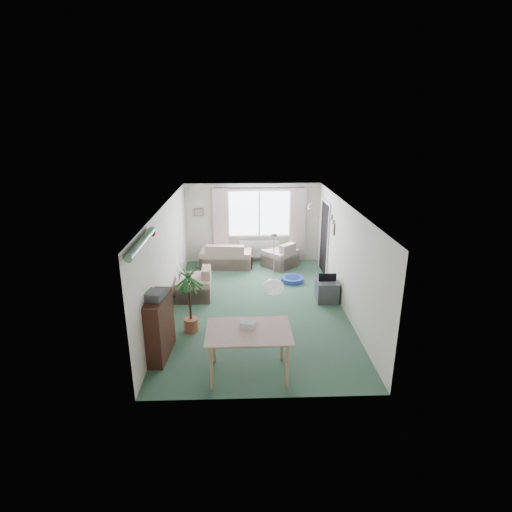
{
  "coord_description": "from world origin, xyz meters",
  "views": [
    {
      "loc": [
        -0.31,
        -8.44,
        4.12
      ],
      "look_at": [
        0.0,
        0.3,
        1.15
      ],
      "focal_mm": 28.0,
      "sensor_mm": 36.0,
      "label": 1
    }
  ],
  "objects_px": {
    "bookshelf": "(159,327)",
    "pet_bed": "(292,279)",
    "sofa": "(226,255)",
    "houseplant": "(190,298)",
    "armchair_left": "(194,283)",
    "dining_table": "(249,353)",
    "coffee_table": "(239,260)",
    "tv_cube": "(327,291)",
    "armchair_corner": "(280,254)"
  },
  "relations": [
    {
      "from": "armchair_left",
      "to": "pet_bed",
      "type": "height_order",
      "value": "armchair_left"
    },
    {
      "from": "sofa",
      "to": "pet_bed",
      "type": "relative_size",
      "value": 2.42
    },
    {
      "from": "tv_cube",
      "to": "pet_bed",
      "type": "xyz_separation_m",
      "value": [
        -0.68,
        1.21,
        -0.19
      ]
    },
    {
      "from": "armchair_left",
      "to": "dining_table",
      "type": "relative_size",
      "value": 0.65
    },
    {
      "from": "sofa",
      "to": "armchair_left",
      "type": "height_order",
      "value": "armchair_left"
    },
    {
      "from": "pet_bed",
      "to": "bookshelf",
      "type": "bearing_deg",
      "value": -129.46
    },
    {
      "from": "armchair_left",
      "to": "coffee_table",
      "type": "xyz_separation_m",
      "value": [
        1.07,
        2.13,
        -0.18
      ]
    },
    {
      "from": "armchair_corner",
      "to": "armchair_left",
      "type": "bearing_deg",
      "value": 0.62
    },
    {
      "from": "armchair_left",
      "to": "bookshelf",
      "type": "distance_m",
      "value": 2.59
    },
    {
      "from": "houseplant",
      "to": "pet_bed",
      "type": "height_order",
      "value": "houseplant"
    },
    {
      "from": "sofa",
      "to": "tv_cube",
      "type": "bearing_deg",
      "value": 140.25
    },
    {
      "from": "coffee_table",
      "to": "houseplant",
      "type": "xyz_separation_m",
      "value": [
        -0.96,
        -3.79,
        0.54
      ]
    },
    {
      "from": "coffee_table",
      "to": "dining_table",
      "type": "relative_size",
      "value": 0.67
    },
    {
      "from": "dining_table",
      "to": "pet_bed",
      "type": "height_order",
      "value": "dining_table"
    },
    {
      "from": "bookshelf",
      "to": "dining_table",
      "type": "height_order",
      "value": "bookshelf"
    },
    {
      "from": "pet_bed",
      "to": "sofa",
      "type": "bearing_deg",
      "value": 145.61
    },
    {
      "from": "dining_table",
      "to": "houseplant",
      "type": "bearing_deg",
      "value": 127.33
    },
    {
      "from": "tv_cube",
      "to": "pet_bed",
      "type": "height_order",
      "value": "tv_cube"
    },
    {
      "from": "armchair_corner",
      "to": "pet_bed",
      "type": "bearing_deg",
      "value": 58.16
    },
    {
      "from": "sofa",
      "to": "bookshelf",
      "type": "bearing_deg",
      "value": 82.32
    },
    {
      "from": "sofa",
      "to": "houseplant",
      "type": "relative_size",
      "value": 1.0
    },
    {
      "from": "sofa",
      "to": "dining_table",
      "type": "height_order",
      "value": "dining_table"
    },
    {
      "from": "sofa",
      "to": "tv_cube",
      "type": "height_order",
      "value": "sofa"
    },
    {
      "from": "armchair_corner",
      "to": "pet_bed",
      "type": "distance_m",
      "value": 1.28
    },
    {
      "from": "bookshelf",
      "to": "dining_table",
      "type": "distance_m",
      "value": 1.74
    },
    {
      "from": "tv_cube",
      "to": "armchair_corner",
      "type": "bearing_deg",
      "value": 111.1
    },
    {
      "from": "sofa",
      "to": "houseplant",
      "type": "height_order",
      "value": "houseplant"
    },
    {
      "from": "coffee_table",
      "to": "bookshelf",
      "type": "bearing_deg",
      "value": -106.78
    },
    {
      "from": "coffee_table",
      "to": "houseplant",
      "type": "relative_size",
      "value": 0.59
    },
    {
      "from": "armchair_left",
      "to": "pet_bed",
      "type": "distance_m",
      "value": 2.7
    },
    {
      "from": "pet_bed",
      "to": "armchair_left",
      "type": "bearing_deg",
      "value": -159.96
    },
    {
      "from": "sofa",
      "to": "armchair_corner",
      "type": "bearing_deg",
      "value": -176.09
    },
    {
      "from": "armchair_corner",
      "to": "pet_bed",
      "type": "height_order",
      "value": "armchair_corner"
    },
    {
      "from": "armchair_left",
      "to": "houseplant",
      "type": "bearing_deg",
      "value": 2.63
    },
    {
      "from": "coffee_table",
      "to": "armchair_left",
      "type": "bearing_deg",
      "value": -116.72
    },
    {
      "from": "dining_table",
      "to": "tv_cube",
      "type": "height_order",
      "value": "dining_table"
    },
    {
      "from": "sofa",
      "to": "tv_cube",
      "type": "distance_m",
      "value": 3.5
    },
    {
      "from": "armchair_corner",
      "to": "tv_cube",
      "type": "bearing_deg",
      "value": 68.07
    },
    {
      "from": "armchair_corner",
      "to": "bookshelf",
      "type": "relative_size",
      "value": 0.71
    },
    {
      "from": "coffee_table",
      "to": "bookshelf",
      "type": "xyz_separation_m",
      "value": [
        -1.41,
        -4.69,
        0.39
      ]
    },
    {
      "from": "sofa",
      "to": "dining_table",
      "type": "xyz_separation_m",
      "value": [
        0.57,
        -5.35,
        0.04
      ]
    },
    {
      "from": "armchair_corner",
      "to": "pet_bed",
      "type": "relative_size",
      "value": 1.38
    },
    {
      "from": "armchair_corner",
      "to": "armchair_left",
      "type": "distance_m",
      "value": 3.14
    },
    {
      "from": "bookshelf",
      "to": "pet_bed",
      "type": "xyz_separation_m",
      "value": [
        2.86,
        3.48,
        -0.53
      ]
    },
    {
      "from": "armchair_left",
      "to": "coffee_table",
      "type": "bearing_deg",
      "value": 152.06
    },
    {
      "from": "coffee_table",
      "to": "dining_table",
      "type": "height_order",
      "value": "dining_table"
    },
    {
      "from": "sofa",
      "to": "bookshelf",
      "type": "xyz_separation_m",
      "value": [
        -1.05,
        -4.72,
        0.22
      ]
    },
    {
      "from": "armchair_left",
      "to": "pet_bed",
      "type": "xyz_separation_m",
      "value": [
        2.52,
        0.92,
        -0.32
      ]
    },
    {
      "from": "dining_table",
      "to": "tv_cube",
      "type": "relative_size",
      "value": 2.37
    },
    {
      "from": "bookshelf",
      "to": "dining_table",
      "type": "relative_size",
      "value": 0.9
    }
  ]
}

